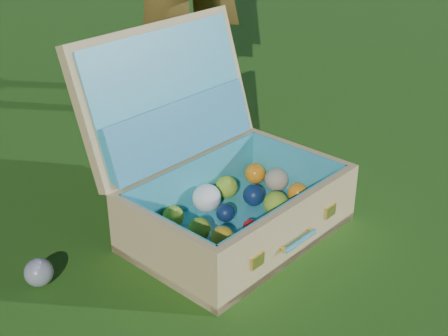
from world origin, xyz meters
TOP-DOWN VIEW (x-y plane):
  - ground at (0.00, 0.00)m, footprint 60.00×60.00m
  - stray_ball at (-0.40, -0.02)m, footprint 0.07×0.07m
  - suitcase at (0.10, 0.01)m, footprint 0.70×0.67m

SIDE VIEW (x-z plane):
  - ground at x=0.00m, z-range 0.00..0.00m
  - stray_ball at x=-0.40m, z-range 0.00..0.07m
  - suitcase at x=0.10m, z-range -0.11..0.41m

